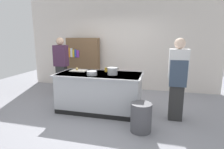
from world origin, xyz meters
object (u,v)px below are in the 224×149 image
object	(u,v)px
mixing_bowl	(92,73)
juice_cup	(106,70)
trash_bin	(141,117)
person_guest	(61,66)
stock_pot	(112,71)
bookshelf	(83,63)
onion	(77,69)
person_chef	(178,78)

from	to	relation	value
mixing_bowl	juice_cup	bearing A→B (deg)	69.01
trash_bin	person_guest	bearing A→B (deg)	147.61
stock_pot	bookshelf	world-z (taller)	bookshelf
onion	person_guest	size ratio (longest dim) A/B	0.04
stock_pot	person_chef	world-z (taller)	person_chef
mixing_bowl	stock_pot	bearing A→B (deg)	22.05
juice_cup	person_guest	bearing A→B (deg)	160.20
bookshelf	juice_cup	bearing A→B (deg)	-50.98
mixing_bowl	trash_bin	world-z (taller)	mixing_bowl
mixing_bowl	juice_cup	world-z (taller)	juice_cup
onion	mixing_bowl	size ratio (longest dim) A/B	0.32
bookshelf	trash_bin	bearing A→B (deg)	-49.24
mixing_bowl	person_chef	world-z (taller)	person_chef
onion	person_chef	bearing A→B (deg)	-6.35
onion	person_guest	distance (m)	1.01
juice_cup	person_chef	xyz separation A→B (m)	(1.63, -0.34, -0.04)
onion	stock_pot	bearing A→B (deg)	-13.50
person_guest	bookshelf	xyz separation A→B (m)	(0.27, 1.00, -0.06)
person_guest	mixing_bowl	bearing A→B (deg)	61.80
stock_pot	trash_bin	size ratio (longest dim) A/B	0.53
mixing_bowl	juice_cup	size ratio (longest dim) A/B	2.27
onion	bookshelf	bearing A→B (deg)	107.74
person_guest	onion	bearing A→B (deg)	61.04
juice_cup	person_chef	distance (m)	1.66
juice_cup	bookshelf	xyz separation A→B (m)	(-1.25, 1.55, -0.10)
person_chef	mixing_bowl	bearing A→B (deg)	84.37
juice_cup	stock_pot	bearing A→B (deg)	-52.49
onion	mixing_bowl	world-z (taller)	mixing_bowl
onion	stock_pot	world-z (taller)	stock_pot
stock_pot	person_chef	distance (m)	1.39
person_guest	bookshelf	size ratio (longest dim) A/B	1.01
person_guest	bookshelf	distance (m)	1.04
onion	trash_bin	size ratio (longest dim) A/B	0.13
juice_cup	bookshelf	world-z (taller)	bookshelf
stock_pot	person_guest	bearing A→B (deg)	153.95
mixing_bowl	person_chef	size ratio (longest dim) A/B	0.13
juice_cup	person_chef	bearing A→B (deg)	-11.87
juice_cup	onion	bearing A→B (deg)	-173.81
mixing_bowl	bookshelf	distance (m)	2.30
onion	mixing_bowl	xyz separation A→B (m)	(0.55, -0.41, -0.01)
stock_pot	bookshelf	bearing A→B (deg)	128.77
juice_cup	mixing_bowl	bearing A→B (deg)	-110.99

